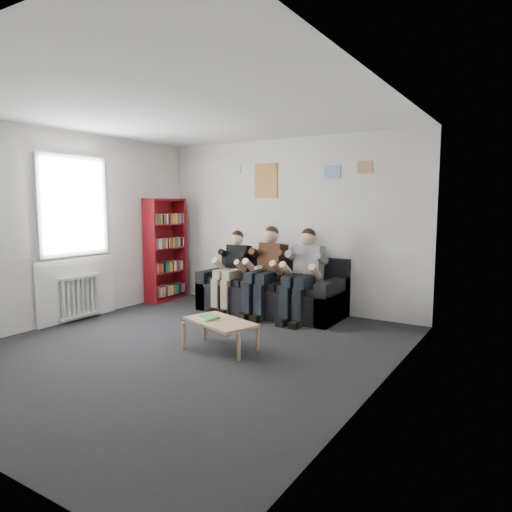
{
  "coord_description": "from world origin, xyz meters",
  "views": [
    {
      "loc": [
        3.44,
        -3.93,
        1.69
      ],
      "look_at": [
        0.16,
        1.3,
        0.97
      ],
      "focal_mm": 32.0,
      "sensor_mm": 36.0,
      "label": 1
    }
  ],
  "objects_px": {
    "coffee_table": "(220,324)",
    "person_middle": "(265,271)",
    "sofa": "(272,293)",
    "bookshelf": "(166,250)",
    "person_right": "(302,275)",
    "person_left": "(231,270)"
  },
  "relations": [
    {
      "from": "sofa",
      "to": "bookshelf",
      "type": "xyz_separation_m",
      "value": [
        -2.05,
        -0.16,
        0.57
      ]
    },
    {
      "from": "person_left",
      "to": "person_middle",
      "type": "height_order",
      "value": "person_middle"
    },
    {
      "from": "person_middle",
      "to": "person_right",
      "type": "bearing_deg",
      "value": 7.59
    },
    {
      "from": "coffee_table",
      "to": "person_middle",
      "type": "bearing_deg",
      "value": 103.67
    },
    {
      "from": "bookshelf",
      "to": "coffee_table",
      "type": "relative_size",
      "value": 2.05
    },
    {
      "from": "coffee_table",
      "to": "person_right",
      "type": "bearing_deg",
      "value": 82.79
    },
    {
      "from": "person_left",
      "to": "bookshelf",
      "type": "bearing_deg",
      "value": 171.05
    },
    {
      "from": "sofa",
      "to": "bookshelf",
      "type": "relative_size",
      "value": 1.26
    },
    {
      "from": "bookshelf",
      "to": "person_right",
      "type": "bearing_deg",
      "value": -4.36
    },
    {
      "from": "coffee_table",
      "to": "person_left",
      "type": "bearing_deg",
      "value": 121.42
    },
    {
      "from": "sofa",
      "to": "person_left",
      "type": "distance_m",
      "value": 0.73
    },
    {
      "from": "sofa",
      "to": "coffee_table",
      "type": "xyz_separation_m",
      "value": [
        0.41,
        -1.89,
        -0.01
      ]
    },
    {
      "from": "bookshelf",
      "to": "person_left",
      "type": "xyz_separation_m",
      "value": [
        1.43,
        -0.04,
        -0.25
      ]
    },
    {
      "from": "person_left",
      "to": "person_middle",
      "type": "bearing_deg",
      "value": -7.94
    },
    {
      "from": "coffee_table",
      "to": "bookshelf",
      "type": "bearing_deg",
      "value": 144.93
    },
    {
      "from": "bookshelf",
      "to": "person_middle",
      "type": "distance_m",
      "value": 2.06
    },
    {
      "from": "bookshelf",
      "to": "coffee_table",
      "type": "distance_m",
      "value": 3.06
    },
    {
      "from": "person_right",
      "to": "sofa",
      "type": "bearing_deg",
      "value": 160.86
    },
    {
      "from": "sofa",
      "to": "person_right",
      "type": "relative_size",
      "value": 1.68
    },
    {
      "from": "coffee_table",
      "to": "person_right",
      "type": "xyz_separation_m",
      "value": [
        0.21,
        1.68,
        0.36
      ]
    },
    {
      "from": "coffee_table",
      "to": "person_middle",
      "type": "distance_m",
      "value": 1.77
    },
    {
      "from": "person_left",
      "to": "person_middle",
      "type": "xyz_separation_m",
      "value": [
        0.62,
        -0.01,
        0.03
      ]
    }
  ]
}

